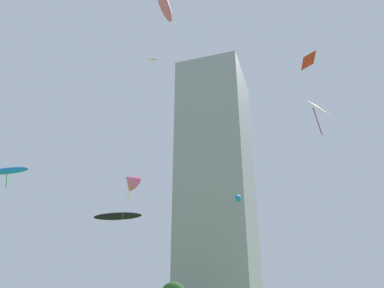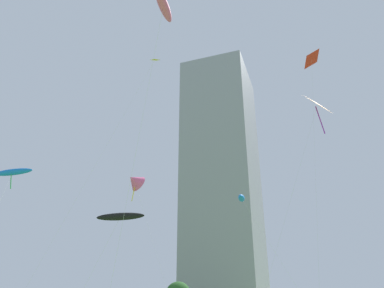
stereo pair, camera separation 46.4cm
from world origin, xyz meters
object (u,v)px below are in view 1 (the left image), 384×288
(kite_flying_2, at_px, (9,171))
(kite_flying_8, at_px, (151,62))
(kite_flying_7, at_px, (315,106))
(distant_highrise_0, at_px, (217,184))
(kite_flying_4, at_px, (238,198))
(kite_flying_6, at_px, (130,180))
(kite_flying_3, at_px, (164,5))
(kite_flying_0, at_px, (308,62))
(kite_flying_1, at_px, (118,216))

(kite_flying_2, bearing_deg, kite_flying_8, 20.96)
(kite_flying_7, bearing_deg, distant_highrise_0, 122.84)
(kite_flying_4, relative_size, kite_flying_6, 0.70)
(kite_flying_2, distance_m, kite_flying_7, 33.16)
(kite_flying_8, bearing_deg, kite_flying_6, 134.60)
(kite_flying_3, bearing_deg, kite_flying_0, 79.92)
(kite_flying_4, bearing_deg, kite_flying_1, -122.34)
(kite_flying_4, xyz_separation_m, kite_flying_8, (-6.04, -9.69, 14.88))
(kite_flying_4, height_order, kite_flying_7, kite_flying_7)
(kite_flying_2, relative_size, distant_highrise_0, 0.20)
(kite_flying_0, height_order, kite_flying_3, kite_flying_0)
(kite_flying_0, xyz_separation_m, kite_flying_2, (-29.30, -20.72, -17.32))
(kite_flying_1, xyz_separation_m, kite_flying_4, (7.36, 11.62, 3.73))
(kite_flying_0, distance_m, kite_flying_3, 30.23)
(kite_flying_2, xyz_separation_m, distant_highrise_0, (-14.23, 81.16, 25.91))
(kite_flying_4, height_order, kite_flying_6, kite_flying_6)
(kite_flying_8, bearing_deg, kite_flying_2, -159.04)
(kite_flying_0, distance_m, distant_highrise_0, 74.97)
(kite_flying_0, bearing_deg, kite_flying_3, -100.08)
(kite_flying_8, xyz_separation_m, distant_highrise_0, (-28.43, 75.72, 13.16))
(kite_flying_3, bearing_deg, kite_flying_6, 132.30)
(kite_flying_3, relative_size, kite_flying_8, 0.75)
(distant_highrise_0, bearing_deg, kite_flying_8, -81.21)
(kite_flying_4, xyz_separation_m, kite_flying_7, (10.39, -3.47, 7.18))
(distant_highrise_0, bearing_deg, kite_flying_0, -66.03)
(kite_flying_0, bearing_deg, kite_flying_2, -144.73)
(kite_flying_7, distance_m, kite_flying_8, 19.18)
(kite_flying_1, relative_size, distant_highrise_0, 0.13)
(kite_flying_7, bearing_deg, kite_flying_3, -108.68)
(kite_flying_8, bearing_deg, kite_flying_7, 20.74)
(kite_flying_4, distance_m, kite_flying_8, 18.76)
(kite_flying_1, relative_size, kite_flying_7, 0.48)
(kite_flying_0, relative_size, kite_flying_1, 3.11)
(kite_flying_1, distance_m, distant_highrise_0, 88.17)
(kite_flying_4, relative_size, kite_flying_7, 0.65)
(kite_flying_0, bearing_deg, distant_highrise_0, 125.76)
(kite_flying_8, height_order, distant_highrise_0, distant_highrise_0)
(kite_flying_0, height_order, kite_flying_6, kite_flying_0)
(kite_flying_7, bearing_deg, kite_flying_1, -155.34)
(kite_flying_1, height_order, kite_flying_6, kite_flying_6)
(kite_flying_6, relative_size, distant_highrise_0, 0.25)
(kite_flying_2, relative_size, kite_flying_4, 1.13)
(kite_flying_0, height_order, kite_flying_4, kite_flying_0)
(kite_flying_4, relative_size, distant_highrise_0, 0.18)
(kite_flying_2, height_order, distant_highrise_0, distant_highrise_0)
(kite_flying_3, relative_size, kite_flying_4, 1.50)
(kite_flying_6, xyz_separation_m, kite_flying_7, (27.31, -4.81, 1.50))
(kite_flying_1, height_order, kite_flying_7, kite_flying_7)
(kite_flying_6, bearing_deg, kite_flying_1, -53.60)
(kite_flying_4, bearing_deg, kite_flying_7, -18.48)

